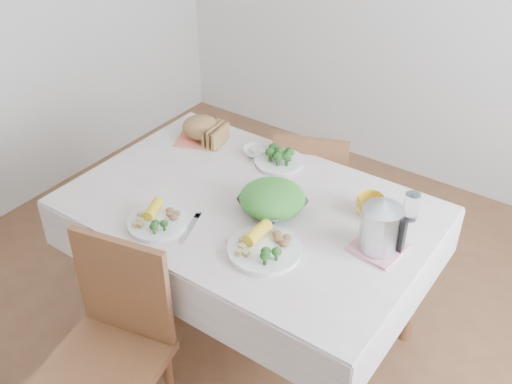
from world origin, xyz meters
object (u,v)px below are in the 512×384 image
Objects in this scene: salad_bowl at (272,205)px; dinner_plate_left at (158,223)px; dinner_plate_right at (264,250)px; electric_kettle at (381,224)px; chair_far at (313,185)px; dining_table at (250,272)px; chair_near at (103,363)px; yellow_mug at (370,206)px.

salad_bowl reaches higher than dinner_plate_left.
dinner_plate_right is 0.45m from electric_kettle.
electric_kettle reaches higher than chair_far.
dinner_plate_left reaches higher than dining_table.
chair_near is 0.89m from salad_bowl.
dinner_plate_left is at bearing -140.42° from yellow_mug.
chair_far is (0.03, 1.45, 0.00)m from chair_near.
dinner_plate_left is 0.46m from dinner_plate_right.
dinner_plate_right is 1.31× the size of electric_kettle.
dining_table is at bearing -153.89° from yellow_mug.
electric_kettle is (0.57, 0.04, 0.51)m from dining_table.
salad_bowl is at bearing -148.78° from yellow_mug.
salad_bowl is (0.17, -0.65, 0.33)m from chair_far.
chair_near is 0.73m from dinner_plate_right.
yellow_mug is at bearing 63.65° from dinner_plate_right.
dining_table is 0.80m from chair_near.
yellow_mug reaches higher than dining_table.
dinner_plate_left is 0.88m from electric_kettle.
dinner_plate_left is 1.14× the size of electric_kettle.
yellow_mug is (0.66, 0.55, 0.04)m from dinner_plate_left.
salad_bowl is 0.90× the size of dinner_plate_right.
electric_kettle reaches higher than dinner_plate_right.
chair_far is at bearing 95.65° from dining_table.
electric_kettle is at bearing 4.34° from dining_table.
chair_near is at bearing -97.05° from dining_table.
dinner_plate_left is at bearing -133.36° from salad_bowl.
yellow_mug is at bearing 49.05° from chair_near.
salad_bowl is 1.04× the size of dinner_plate_left.
chair_far is 0.75m from salad_bowl.
chair_near is at bearing -118.33° from yellow_mug.
yellow_mug is (0.34, 0.21, 0.02)m from salad_bowl.
yellow_mug is 0.23m from electric_kettle.
dining_table is 0.56m from dinner_plate_left.
chair_far is 3.44× the size of dinner_plate_left.
electric_kettle is at bearing -54.94° from yellow_mug.
electric_kettle is (0.46, 0.03, 0.09)m from salad_bowl.
yellow_mug is 0.55× the size of electric_kettle.
chair_far reaches higher than yellow_mug.
chair_far is (-0.07, 0.66, 0.09)m from dining_table.
dining_table is 0.43m from salad_bowl.
salad_bowl reaches higher than dining_table.
chair_near is at bearing -119.80° from dinner_plate_right.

